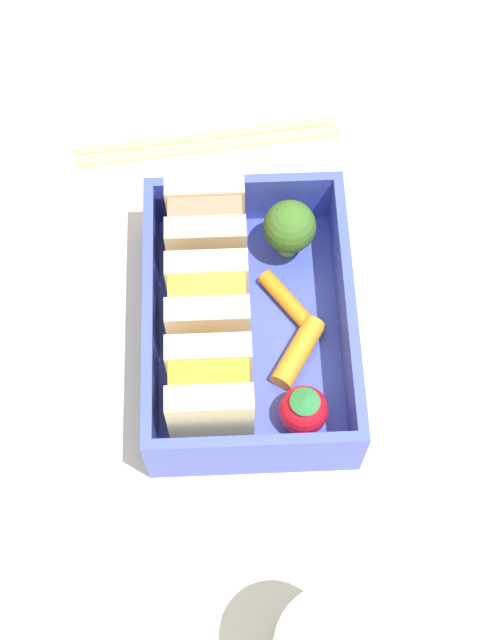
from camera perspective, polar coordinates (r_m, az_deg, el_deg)
name	(u,v)px	position (r cm, az deg, el deg)	size (l,w,h in cm)	color
ground_plane	(249,346)	(55.78, 0.00, -1.65)	(120.00, 120.00, 2.00)	beige
bento_tray	(249,335)	(54.32, 0.00, -0.96)	(17.06, 12.07, 1.20)	#4151CD
bento_rim	(249,316)	(51.93, 0.00, 0.26)	(17.06, 12.07, 4.09)	#4151CD
sandwich_left	(211,392)	(48.94, -2.47, -4.66)	(4.31, 4.62, 6.21)	beige
sandwich_center_left	(209,309)	(50.99, -2.60, 0.68)	(4.31, 4.62, 6.21)	beige
sandwich_center	(207,233)	(53.44, -2.71, 5.57)	(4.31, 4.62, 6.21)	#D1B786
strawberry_far_left	(304,410)	(50.30, 3.52, -5.75)	(2.83, 2.83, 3.43)	red
carrot_stick_far_left	(298,352)	(52.53, 3.17, -2.07)	(1.35, 1.35, 4.51)	orange
carrot_stick_left	(286,300)	(54.17, 2.41, 1.29)	(1.00, 1.00, 4.28)	orange
broccoli_floret	(290,228)	(54.13, 2.61, 5.93)	(3.24, 3.24, 4.42)	#89D25D
chopstick_pair	(208,140)	(62.28, -2.66, 11.46)	(3.63, 18.24, 0.70)	#D7B473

